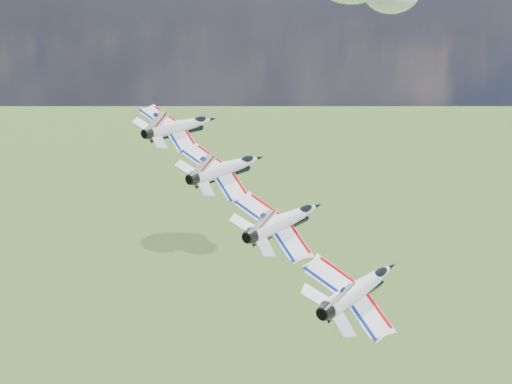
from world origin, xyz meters
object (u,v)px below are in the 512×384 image
(jet_1, at_px, (229,167))
(jet_2, at_px, (287,220))
(jet_3, at_px, (362,287))
(jet_0, at_px, (182,126))

(jet_1, xyz_separation_m, jet_2, (9.03, -8.15, -3.10))
(jet_2, height_order, jet_3, jet_2)
(jet_0, bearing_deg, jet_2, -18.15)
(jet_0, relative_size, jet_1, 1.00)
(jet_0, relative_size, jet_3, 1.00)
(jet_0, distance_m, jet_1, 12.55)
(jet_2, xyz_separation_m, jet_3, (9.03, -8.15, -3.10))
(jet_3, bearing_deg, jet_0, 161.85)
(jet_0, xyz_separation_m, jet_3, (27.09, -24.44, -9.30))
(jet_1, distance_m, jet_3, 25.10)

